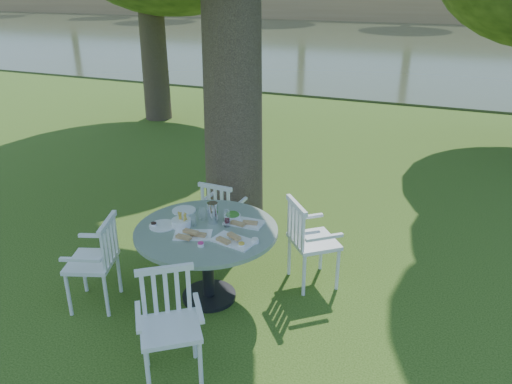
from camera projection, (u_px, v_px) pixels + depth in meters
ground at (249, 265)px, 5.83m from camera, size 140.00×140.00×0.00m
table at (207, 242)px, 4.98m from camera, size 1.42×1.42×0.81m
chair_ne at (306, 237)px, 5.27m from camera, size 0.67×0.67×0.97m
chair_nw at (220, 210)px, 6.02m from camera, size 0.46×0.43×0.87m
chair_sw at (100, 256)px, 4.93m from camera, size 0.58×0.60×0.95m
chair_se at (169, 315)px, 4.06m from camera, size 0.65×0.64×0.94m
tableware at (207, 222)px, 4.97m from camera, size 1.16×0.77×0.22m
river at (426, 46)px, 25.41m from camera, size 100.00×28.00×0.12m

